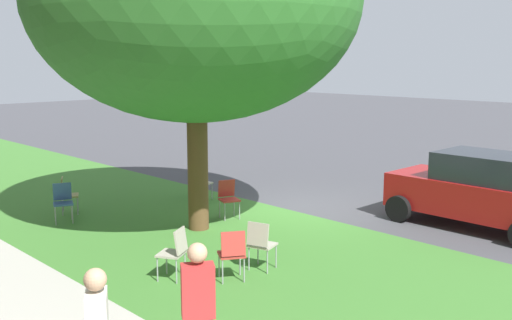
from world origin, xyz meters
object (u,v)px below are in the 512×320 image
object	(u,v)px
chair_4	(232,251)
chair_0	(66,192)
chair_2	(175,250)
pedestrian_0	(198,310)
chair_5	(63,199)
chair_6	(261,242)
chair_3	(228,196)
chair_1	(200,180)
parked_car	(479,190)

from	to	relation	value
chair_4	chair_0	bearing A→B (deg)	-0.69
chair_2	pedestrian_0	distance (m)	3.40
chair_5	pedestrian_0	size ratio (longest dim) A/B	0.52
chair_0	chair_6	world-z (taller)	same
chair_5	pedestrian_0	bearing A→B (deg)	164.39
chair_3	chair_6	size ratio (longest dim) A/B	1.00
chair_3	chair_4	xyz separation A→B (m)	(-3.02, 2.59, 0.00)
chair_2	chair_4	world-z (taller)	same
chair_5	chair_4	bearing A→B (deg)	-176.61
chair_2	chair_6	bearing A→B (deg)	-117.46
chair_4	chair_5	distance (m)	5.37
pedestrian_0	chair_0	bearing A→B (deg)	-17.04
chair_2	chair_5	bearing A→B (deg)	-3.79
chair_3	chair_1	bearing A→B (deg)	-19.71
chair_2	pedestrian_0	bearing A→B (deg)	148.02
chair_1	chair_5	xyz separation A→B (m)	(0.49, 3.57, 0.00)
chair_3	chair_5	distance (m)	3.73
chair_2	chair_3	world-z (taller)	same
chair_2	parked_car	distance (m)	6.95
chair_0	pedestrian_0	bearing A→B (deg)	162.96
chair_5	chair_6	xyz separation A→B (m)	(-5.32, -1.01, 0.00)
chair_5	chair_1	bearing A→B (deg)	-97.77
parked_car	chair_4	bearing A→B (deg)	77.28
pedestrian_0	chair_3	bearing A→B (deg)	-44.10
chair_3	pedestrian_0	world-z (taller)	pedestrian_0
chair_1	chair_6	distance (m)	5.46
chair_3	parked_car	bearing A→B (deg)	-142.05
chair_0	chair_5	world-z (taller)	same
chair_3	pedestrian_0	size ratio (longest dim) A/B	0.52
chair_1	chair_4	bearing A→B (deg)	146.28
chair_5	chair_6	size ratio (longest dim) A/B	1.00
pedestrian_0	chair_5	bearing A→B (deg)	-15.61
chair_0	chair_4	distance (m)	5.97
chair_0	chair_1	world-z (taller)	same
chair_1	chair_5	world-z (taller)	same
chair_1	chair_4	xyz separation A→B (m)	(-4.87, 3.25, 0.00)
parked_car	pedestrian_0	distance (m)	8.45
chair_2	chair_5	xyz separation A→B (m)	(4.63, -0.31, 0.00)
chair_0	chair_2	size ratio (longest dim) A/B	1.00
chair_4	chair_6	distance (m)	0.70
chair_0	pedestrian_0	world-z (taller)	pedestrian_0
chair_1	parked_car	xyz separation A→B (m)	(-6.22, -2.75, 0.32)
chair_3	chair_5	size ratio (longest dim) A/B	1.00
parked_car	pedestrian_0	size ratio (longest dim) A/B	2.19
chair_6	chair_4	bearing A→B (deg)	93.13
chair_3	chair_2	bearing A→B (deg)	125.56
chair_1	chair_4	size ratio (longest dim) A/B	1.00
chair_1	chair_2	distance (m)	5.67
chair_1	pedestrian_0	bearing A→B (deg)	141.07
chair_3	chair_6	distance (m)	3.53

